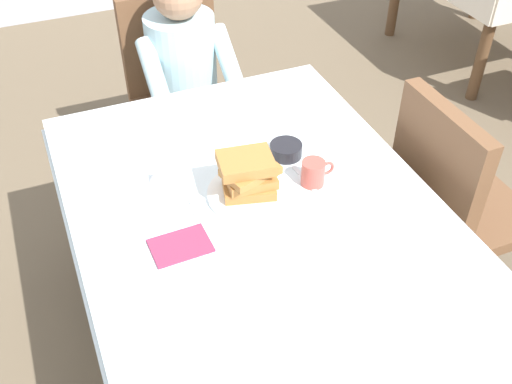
# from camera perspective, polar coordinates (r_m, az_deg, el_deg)

# --- Properties ---
(ground_plane) EXTENTS (14.00, 14.00, 0.00)m
(ground_plane) POSITION_cam_1_polar(r_m,az_deg,el_deg) (2.42, 0.10, -14.65)
(ground_plane) COLOR brown
(dining_table_main) EXTENTS (1.12, 1.52, 0.74)m
(dining_table_main) POSITION_cam_1_polar(r_m,az_deg,el_deg) (1.92, 0.12, -3.53)
(dining_table_main) COLOR silver
(dining_table_main) RESTS_ON ground
(chair_diner) EXTENTS (0.44, 0.45, 0.93)m
(chair_diner) POSITION_cam_1_polar(r_m,az_deg,el_deg) (2.91, -7.41, 10.19)
(chair_diner) COLOR brown
(chair_diner) RESTS_ON ground
(diner_person) EXTENTS (0.40, 0.43, 1.12)m
(diner_person) POSITION_cam_1_polar(r_m,az_deg,el_deg) (2.71, -6.70, 11.19)
(diner_person) COLOR silver
(diner_person) RESTS_ON ground
(chair_right_side) EXTENTS (0.45, 0.44, 0.93)m
(chair_right_side) POSITION_cam_1_polar(r_m,az_deg,el_deg) (2.33, 17.91, -0.46)
(chair_right_side) COLOR brown
(chair_right_side) RESTS_ON ground
(plate_breakfast) EXTENTS (0.28, 0.28, 0.02)m
(plate_breakfast) POSITION_cam_1_polar(r_m,az_deg,el_deg) (1.90, -0.42, -0.11)
(plate_breakfast) COLOR white
(plate_breakfast) RESTS_ON dining_table_main
(breakfast_stack) EXTENTS (0.20, 0.17, 0.13)m
(breakfast_stack) POSITION_cam_1_polar(r_m,az_deg,el_deg) (1.86, -0.74, 1.68)
(breakfast_stack) COLOR #A36B33
(breakfast_stack) RESTS_ON plate_breakfast
(cup_coffee) EXTENTS (0.11, 0.08, 0.08)m
(cup_coffee) POSITION_cam_1_polar(r_m,az_deg,el_deg) (1.93, 5.47, 1.83)
(cup_coffee) COLOR #B24C42
(cup_coffee) RESTS_ON dining_table_main
(bowl_butter) EXTENTS (0.11, 0.11, 0.04)m
(bowl_butter) POSITION_cam_1_polar(r_m,az_deg,el_deg) (2.06, 2.85, 3.99)
(bowl_butter) COLOR black
(bowl_butter) RESTS_ON dining_table_main
(syrup_pitcher) EXTENTS (0.08, 0.08, 0.07)m
(syrup_pitcher) POSITION_cam_1_polar(r_m,az_deg,el_deg) (1.95, -9.09, 1.69)
(syrup_pitcher) COLOR silver
(syrup_pitcher) RESTS_ON dining_table_main
(fork_left_of_plate) EXTENTS (0.03, 0.18, 0.00)m
(fork_left_of_plate) POSITION_cam_1_polar(r_m,az_deg,el_deg) (1.84, -5.67, -2.08)
(fork_left_of_plate) COLOR silver
(fork_left_of_plate) RESTS_ON dining_table_main
(knife_right_of_plate) EXTENTS (0.03, 0.20, 0.00)m
(knife_right_of_plate) POSITION_cam_1_polar(r_m,az_deg,el_deg) (1.95, 4.98, 0.80)
(knife_right_of_plate) COLOR silver
(knife_right_of_plate) RESTS_ON dining_table_main
(spoon_near_edge) EXTENTS (0.15, 0.04, 0.00)m
(spoon_near_edge) POSITION_cam_1_polar(r_m,az_deg,el_deg) (1.71, 3.34, -6.27)
(spoon_near_edge) COLOR silver
(spoon_near_edge) RESTS_ON dining_table_main
(napkin_folded) EXTENTS (0.17, 0.13, 0.01)m
(napkin_folded) POSITION_cam_1_polar(r_m,az_deg,el_deg) (1.75, -7.14, -5.04)
(napkin_folded) COLOR #8C2D4C
(napkin_folded) RESTS_ON dining_table_main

